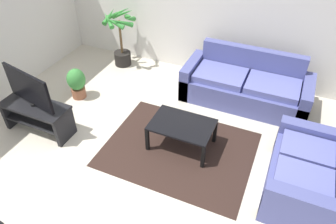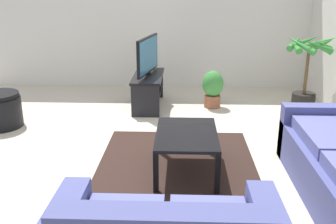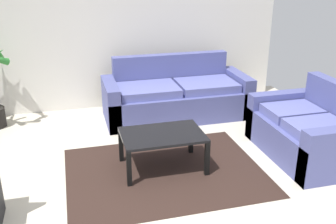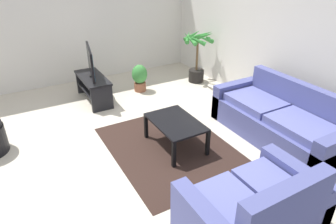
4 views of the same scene
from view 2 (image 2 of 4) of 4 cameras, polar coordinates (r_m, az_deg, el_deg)
ground_plane at (r=4.60m, az=-6.76°, el=-5.72°), size 6.60×6.60×0.00m
wall_left at (r=7.19m, az=-3.49°, el=14.32°), size 0.06×6.00×2.70m
tv_stand at (r=6.10m, az=-2.93°, el=3.85°), size 1.10×0.45×0.51m
tv at (r=6.00m, az=-2.98°, el=8.38°), size 0.97×0.24×0.59m
coffee_table at (r=3.95m, az=2.75°, el=-3.81°), size 0.92×0.62×0.43m
area_rug at (r=4.11m, az=1.26°, el=-8.63°), size 2.20×1.70×0.01m
potted_palm at (r=6.16m, az=19.79°, el=5.47°), size 0.75×0.76×1.18m
potted_plant_small at (r=6.10m, az=6.62°, el=3.60°), size 0.33×0.33×0.59m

